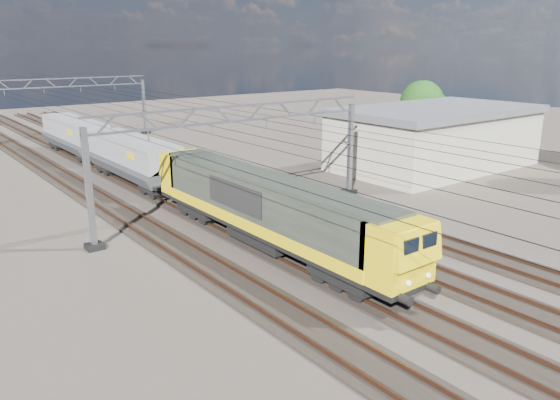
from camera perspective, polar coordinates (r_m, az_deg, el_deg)
ground at (r=31.94m, az=-0.03°, el=-3.48°), size 160.00×160.00×0.00m
track_outer_west at (r=28.90m, az=-9.58°, el=-5.69°), size 2.60×140.00×0.30m
track_loco at (r=30.81m, az=-2.99°, el=-4.10°), size 2.60×140.00×0.30m
track_inner_east at (r=33.10m, az=2.73°, el=-2.67°), size 2.60×140.00×0.30m
track_outer_east at (r=35.69m, az=7.65°, el=-1.41°), size 2.60×140.00×0.30m
catenary_gantry_mid at (r=34.06m, az=-4.13°, el=4.52°), size 19.90×0.90×7.11m
catenary_gantry_far at (r=66.85m, az=-21.59°, el=9.02°), size 19.90×0.90×7.11m
overhead_wires at (r=37.13m, az=-7.62°, el=8.25°), size 12.03×140.00×0.53m
locomotive at (r=29.01m, az=-1.48°, el=-0.67°), size 2.76×21.10×3.62m
hopper_wagon_lead at (r=44.21m, az=-15.11°, el=4.42°), size 3.38×13.00×3.25m
hopper_wagon_mid at (r=57.44m, az=-20.64°, el=6.48°), size 3.38×13.00×3.25m
industrial_shed at (r=50.81m, az=15.89°, el=6.35°), size 18.60×10.60×5.40m
tree_far at (r=61.84m, az=14.93°, el=9.66°), size 5.22×4.82×7.03m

